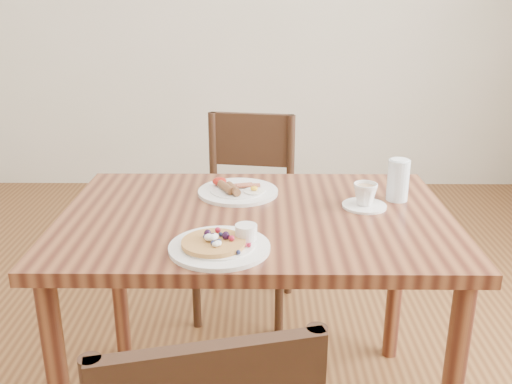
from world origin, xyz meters
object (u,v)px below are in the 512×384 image
(chair_far, at_px, (247,205))
(teacup_saucer, at_px, (365,197))
(pancake_plate, at_px, (221,244))
(dining_table, at_px, (256,243))
(water_glass, at_px, (398,180))
(breakfast_plate, at_px, (237,190))

(chair_far, height_order, teacup_saucer, chair_far)
(pancake_plate, bearing_deg, dining_table, 70.53)
(pancake_plate, xyz_separation_m, water_glass, (0.55, 0.38, 0.05))
(pancake_plate, distance_m, teacup_saucer, 0.54)
(chair_far, xyz_separation_m, breakfast_plate, (-0.02, -0.56, 0.27))
(chair_far, height_order, water_glass, water_glass)
(chair_far, relative_size, teacup_saucer, 6.29)
(chair_far, xyz_separation_m, pancake_plate, (-0.04, -1.00, 0.27))
(pancake_plate, bearing_deg, water_glass, 34.79)
(water_glass, bearing_deg, chair_far, 129.42)
(water_glass, bearing_deg, pancake_plate, -145.21)
(chair_far, distance_m, pancake_plate, 1.04)
(dining_table, xyz_separation_m, teacup_saucer, (0.34, 0.06, 0.13))
(dining_table, xyz_separation_m, chair_far, (-0.05, 0.74, -0.16))
(dining_table, relative_size, pancake_plate, 4.44)
(breakfast_plate, distance_m, water_glass, 0.53)
(breakfast_plate, xyz_separation_m, teacup_saucer, (0.41, -0.12, 0.02))
(teacup_saucer, bearing_deg, dining_table, -170.37)
(pancake_plate, bearing_deg, teacup_saucer, 36.04)
(water_glass, bearing_deg, teacup_saucer, -150.22)
(pancake_plate, relative_size, water_glass, 1.99)
(chair_far, bearing_deg, breakfast_plate, 97.06)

